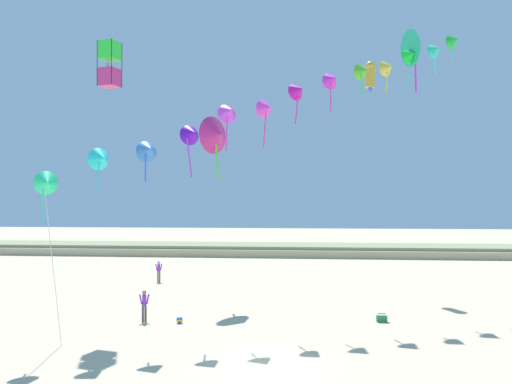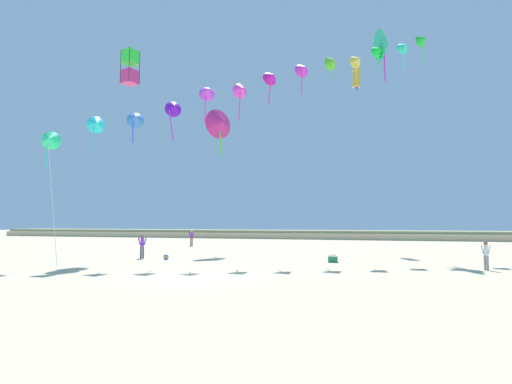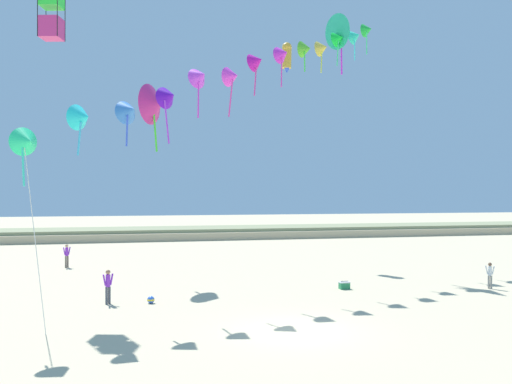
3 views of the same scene
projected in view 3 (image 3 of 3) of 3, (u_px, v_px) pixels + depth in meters
ground_plane at (295, 331)px, 21.46m from camera, size 240.00×240.00×0.00m
dune_ridge at (179, 233)px, 67.02m from camera, size 120.00×9.44×1.29m
person_near_left at (108, 284)px, 26.69m from camera, size 0.55×0.37×1.70m
person_near_right at (67, 254)px, 39.97m from camera, size 0.56×0.40×1.74m
person_mid_center at (490, 274)px, 31.06m from camera, size 0.45×0.40×1.51m
kite_banner_string at (259, 65)px, 32.31m from camera, size 24.15×19.71×19.39m
large_kite_low_lead at (287, 56)px, 45.36m from camera, size 1.15×1.17×2.57m
large_kite_mid_trail at (155, 104)px, 34.81m from camera, size 2.25×2.68×4.41m
large_kite_high_solo at (341, 32)px, 40.60m from camera, size 2.03×2.88×4.57m
large_kite_outer_drift at (52, 13)px, 28.26m from camera, size 1.31×1.31×2.74m
beach_cooler at (344, 285)px, 30.95m from camera, size 0.58×0.41×0.46m
beach_ball at (151, 300)px, 26.87m from camera, size 0.36×0.36×0.36m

